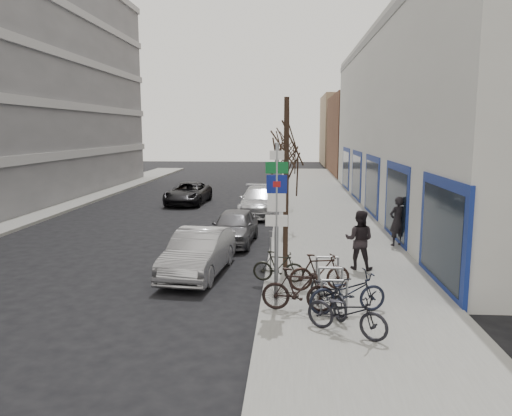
# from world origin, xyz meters

# --- Properties ---
(ground) EXTENTS (120.00, 120.00, 0.00)m
(ground) POSITION_xyz_m (0.00, 0.00, 0.00)
(ground) COLOR black
(ground) RESTS_ON ground
(sidewalk_east) EXTENTS (5.00, 70.00, 0.15)m
(sidewalk_east) POSITION_xyz_m (4.50, 10.00, 0.07)
(sidewalk_east) COLOR slate
(sidewalk_east) RESTS_ON ground
(brick_building_far) EXTENTS (12.00, 14.00, 8.00)m
(brick_building_far) POSITION_xyz_m (13.00, 40.00, 4.00)
(brick_building_far) COLOR brown
(brick_building_far) RESTS_ON ground
(tan_building_far) EXTENTS (13.00, 12.00, 9.00)m
(tan_building_far) POSITION_xyz_m (13.50, 55.00, 4.50)
(tan_building_far) COLOR #937A5B
(tan_building_far) RESTS_ON ground
(highway_sign_pole) EXTENTS (0.55, 0.10, 4.20)m
(highway_sign_pole) POSITION_xyz_m (2.40, -0.01, 2.46)
(highway_sign_pole) COLOR gray
(highway_sign_pole) RESTS_ON ground
(bike_rack) EXTENTS (0.66, 2.26, 0.83)m
(bike_rack) POSITION_xyz_m (3.80, 0.60, 0.66)
(bike_rack) COLOR gray
(bike_rack) RESTS_ON sidewalk_east
(tree_near) EXTENTS (1.80, 1.80, 5.50)m
(tree_near) POSITION_xyz_m (2.60, 3.50, 4.10)
(tree_near) COLOR black
(tree_near) RESTS_ON ground
(tree_mid) EXTENTS (1.80, 1.80, 5.50)m
(tree_mid) POSITION_xyz_m (2.60, 10.00, 4.10)
(tree_mid) COLOR black
(tree_mid) RESTS_ON ground
(tree_far) EXTENTS (1.80, 1.80, 5.50)m
(tree_far) POSITION_xyz_m (2.60, 16.50, 4.10)
(tree_far) COLOR black
(tree_far) RESTS_ON ground
(meter_front) EXTENTS (0.10, 0.08, 1.27)m
(meter_front) POSITION_xyz_m (2.15, 3.00, 0.92)
(meter_front) COLOR gray
(meter_front) RESTS_ON sidewalk_east
(meter_mid) EXTENTS (0.10, 0.08, 1.27)m
(meter_mid) POSITION_xyz_m (2.15, 8.50, 0.92)
(meter_mid) COLOR gray
(meter_mid) RESTS_ON sidewalk_east
(meter_back) EXTENTS (0.10, 0.08, 1.27)m
(meter_back) POSITION_xyz_m (2.15, 14.00, 0.92)
(meter_back) COLOR gray
(meter_back) RESTS_ON sidewalk_east
(bike_near_left) EXTENTS (1.24, 1.92, 1.13)m
(bike_near_left) POSITION_xyz_m (3.66, -0.49, 0.72)
(bike_near_left) COLOR black
(bike_near_left) RESTS_ON sidewalk_east
(bike_near_right) EXTENTS (1.84, 0.74, 1.09)m
(bike_near_right) POSITION_xyz_m (2.94, -0.43, 0.69)
(bike_near_right) COLOR black
(bike_near_right) RESTS_ON sidewalk_east
(bike_mid_curb) EXTENTS (2.01, 1.08, 1.17)m
(bike_mid_curb) POSITION_xyz_m (4.12, -0.46, 0.74)
(bike_mid_curb) COLOR black
(bike_mid_curb) RESTS_ON sidewalk_east
(bike_mid_inner) EXTENTS (1.56, 0.65, 0.92)m
(bike_mid_inner) POSITION_xyz_m (2.42, 1.90, 0.61)
(bike_mid_inner) COLOR black
(bike_mid_inner) RESTS_ON sidewalk_east
(bike_far_curb) EXTENTS (1.90, 1.47, 1.15)m
(bike_far_curb) POSITION_xyz_m (3.96, -1.77, 0.72)
(bike_far_curb) COLOR black
(bike_far_curb) RESTS_ON sidewalk_east
(bike_far_inner) EXTENTS (1.80, 0.85, 1.05)m
(bike_far_inner) POSITION_xyz_m (3.55, 1.19, 0.67)
(bike_far_inner) COLOR black
(bike_far_inner) RESTS_ON sidewalk_east
(parked_car_front) EXTENTS (1.91, 4.41, 1.41)m
(parked_car_front) POSITION_xyz_m (-0.11, 2.95, 0.70)
(parked_car_front) COLOR #98989D
(parked_car_front) RESTS_ON ground
(parked_car_mid) EXTENTS (1.85, 4.09, 1.36)m
(parked_car_mid) POSITION_xyz_m (0.53, 7.41, 0.68)
(parked_car_mid) COLOR #545459
(parked_car_mid) RESTS_ON ground
(parked_car_back) EXTENTS (2.16, 5.14, 1.48)m
(parked_car_back) POSITION_xyz_m (1.12, 14.29, 0.74)
(parked_car_back) COLOR #B5B6BA
(parked_car_back) RESTS_ON ground
(lane_car) EXTENTS (2.46, 4.87, 1.32)m
(lane_car) POSITION_xyz_m (-3.50, 18.02, 0.66)
(lane_car) COLOR black
(lane_car) RESTS_ON ground
(pedestrian_near) EXTENTS (0.82, 0.71, 1.88)m
(pedestrian_near) POSITION_xyz_m (6.80, 6.80, 1.09)
(pedestrian_near) COLOR black
(pedestrian_near) RESTS_ON sidewalk_east
(pedestrian_far) EXTENTS (0.81, 0.65, 1.90)m
(pedestrian_far) POSITION_xyz_m (4.92, 3.44, 1.10)
(pedestrian_far) COLOR black
(pedestrian_far) RESTS_ON sidewalk_east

